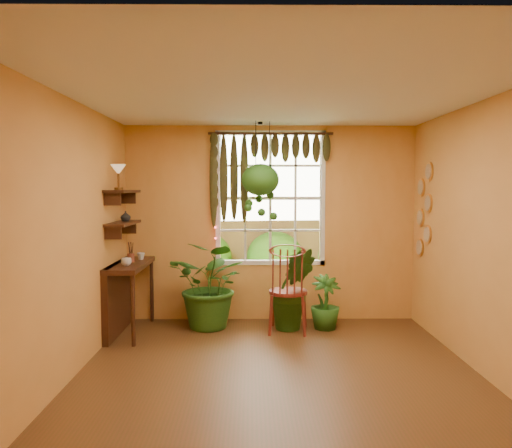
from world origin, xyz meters
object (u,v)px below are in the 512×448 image
Objects in this scene: windsor_chair at (288,303)px; counter_ledge at (122,290)px; potted_plant_mid at (293,289)px; potted_plant_left at (212,285)px; hanging_basket at (260,182)px.

counter_ledge is at bearing -172.49° from windsor_chair.
windsor_chair is (2.11, 0.00, -0.17)m from counter_ledge.
potted_plant_mid is (0.07, 0.13, 0.16)m from windsor_chair.
potted_plant_left is at bearing 176.21° from potted_plant_mid.
hanging_basket is at bearing 6.12° from potted_plant_left.
counter_ledge is 2.24m from hanging_basket.
potted_plant_left is (-0.98, 0.20, 0.20)m from windsor_chair.
counter_ledge is at bearing -176.60° from potted_plant_mid.
hanging_basket is (-0.35, 0.26, 1.54)m from windsor_chair.
hanging_basket reaches higher than potted_plant_mid.
hanging_basket is at bearing 150.27° from windsor_chair.
counter_ledge is 1.15m from potted_plant_left.
windsor_chair reaches higher than potted_plant_mid.
hanging_basket is (0.63, 0.07, 1.34)m from potted_plant_left.
potted_plant_left reaches higher than counter_ledge.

